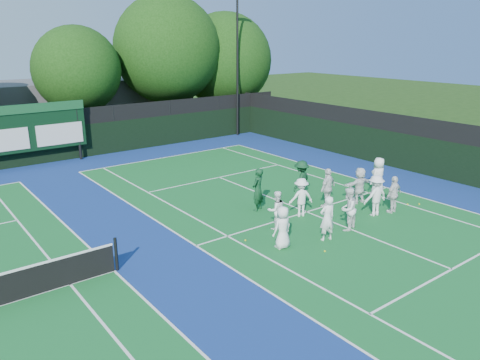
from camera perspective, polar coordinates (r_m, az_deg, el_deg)
ground at (r=19.22m, az=10.26°, el=-4.72°), size 120.00×120.00×0.00m
court_apron at (r=16.41m, az=-6.92°, el=-8.45°), size 34.00×32.00×0.01m
near_court at (r=19.85m, az=8.14°, el=-3.88°), size 11.05×23.85×0.01m
back_fence at (r=29.38m, az=-22.24°, el=4.59°), size 34.00×0.08×3.00m
divider_fence_right at (r=26.44m, az=22.13°, el=3.35°), size 0.08×32.00×3.00m
scoreboard at (r=28.59m, az=-24.14°, el=5.77°), size 6.00×0.21×3.55m
clubhouse at (r=37.97m, az=-19.89°, el=8.38°), size 18.00×6.00×4.00m
light_pole_right at (r=34.60m, az=-0.33°, el=15.78°), size 1.20×0.30×10.12m
tree_c at (r=33.30m, az=-19.02°, el=12.34°), size 5.68×5.68×7.84m
tree_d at (r=35.99m, az=-8.70°, el=15.16°), size 7.80×7.80×10.10m
tree_e at (r=38.81m, az=-1.74°, el=14.14°), size 7.46×7.46×9.03m
tennis_ball_0 at (r=16.39m, az=10.30°, el=-8.54°), size 0.07×0.07×0.07m
tennis_ball_1 at (r=21.65m, az=13.98°, el=-2.37°), size 0.07×0.07×0.07m
tennis_ball_2 at (r=21.75m, az=19.76°, el=-2.80°), size 0.07×0.07×0.07m
tennis_ball_3 at (r=16.95m, az=0.66°, el=-7.36°), size 0.07×0.07×0.07m
tennis_ball_5 at (r=21.95m, az=21.01°, el=-2.76°), size 0.07×0.07×0.07m
player_front_0 at (r=16.23m, az=5.21°, el=-5.78°), size 0.76×0.51×1.52m
player_front_1 at (r=17.01m, az=10.58°, el=-4.63°), size 0.68×0.52×1.68m
player_front_2 at (r=18.09m, az=13.01°, el=-3.46°), size 0.95×0.83×1.67m
player_front_3 at (r=19.83m, az=16.18°, el=-1.82°), size 1.19×0.80×1.72m
player_front_4 at (r=20.40m, az=18.24°, el=-1.68°), size 0.95×0.44×1.58m
player_back_0 at (r=17.80m, az=4.46°, el=-3.68°), size 0.86×0.74×1.51m
player_back_1 at (r=19.15m, az=7.44°, el=-2.11°), size 1.18×0.91×1.61m
player_back_2 at (r=20.32m, az=10.65°, el=-0.95°), size 1.08×0.62×1.73m
player_back_3 at (r=21.18m, az=14.36°, el=-0.63°), size 1.54×0.62×1.61m
player_back_4 at (r=22.43m, az=16.49°, el=0.41°), size 0.92×0.65×1.79m
coach_left at (r=19.59m, az=2.19°, el=-1.18°), size 0.79×0.67×1.84m
coach_right at (r=20.92m, az=7.47°, el=-0.11°), size 1.36×1.06×1.85m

